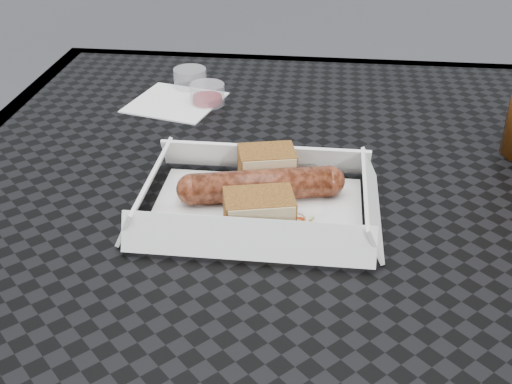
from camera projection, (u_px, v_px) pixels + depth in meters
patio_table at (273, 217)px, 0.81m from camera, size 0.80×0.80×0.74m
food_tray at (257, 210)px, 0.68m from camera, size 0.22×0.15×0.00m
bratwurst at (261, 185)px, 0.69m from camera, size 0.18×0.07×0.03m
bread_near at (267, 166)px, 0.72m from camera, size 0.07×0.06×0.04m
bread_far at (259, 211)px, 0.64m from camera, size 0.08×0.06×0.04m
veg_garnish at (300, 231)px, 0.64m from camera, size 0.03×0.03×0.00m
napkin at (175, 102)px, 0.93m from camera, size 0.15×0.15×0.00m
condiment_cup_sauce at (207, 94)px, 0.92m from camera, size 0.05×0.05×0.03m
condiment_cup_empty at (190, 78)px, 0.98m from camera, size 0.05×0.05×0.03m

